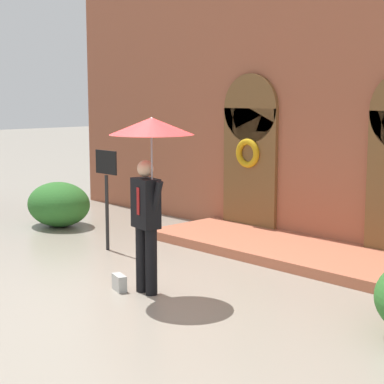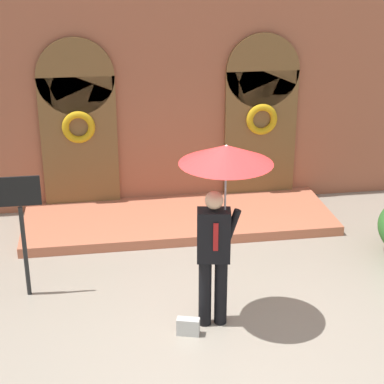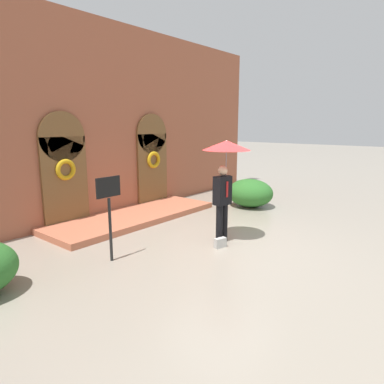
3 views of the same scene
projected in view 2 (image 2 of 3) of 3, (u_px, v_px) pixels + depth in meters
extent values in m
plane|color=gray|center=(212.00, 322.00, 8.15)|extent=(80.00, 80.00, 0.00)
cube|color=#9E563D|center=(169.00, 47.00, 10.96)|extent=(14.00, 0.50, 5.60)
cube|color=brown|center=(80.00, 146.00, 11.06)|extent=(1.30, 0.08, 2.40)
cylinder|color=brown|center=(75.00, 77.00, 10.61)|extent=(1.30, 0.08, 1.30)
cube|color=brown|center=(260.00, 137.00, 11.52)|extent=(1.30, 0.08, 2.40)
cylinder|color=brown|center=(263.00, 71.00, 11.07)|extent=(1.30, 0.08, 1.30)
torus|color=#C69314|center=(79.00, 127.00, 10.86)|extent=(0.56, 0.12, 0.56)
torus|color=#C69314|center=(262.00, 119.00, 11.32)|extent=(0.56, 0.12, 0.56)
cube|color=#B56346|center=(179.00, 219.00, 10.92)|extent=(5.20, 1.80, 0.16)
cylinder|color=black|center=(205.00, 293.00, 7.96)|extent=(0.16, 0.16, 0.90)
cylinder|color=black|center=(221.00, 291.00, 7.99)|extent=(0.16, 0.16, 0.90)
cube|color=black|center=(214.00, 235.00, 7.69)|extent=(0.43, 0.30, 0.66)
cube|color=#A51919|center=(216.00, 237.00, 7.55)|extent=(0.06, 0.02, 0.36)
sphere|color=tan|center=(214.00, 200.00, 7.52)|extent=(0.22, 0.22, 0.22)
cylinder|color=black|center=(232.00, 227.00, 7.68)|extent=(0.22, 0.09, 0.46)
cylinder|color=gray|center=(225.00, 203.00, 7.55)|extent=(0.02, 0.02, 0.98)
cone|color=red|center=(226.00, 154.00, 7.33)|extent=(1.10, 1.10, 0.22)
cone|color=white|center=(226.00, 153.00, 7.32)|extent=(0.61, 0.61, 0.20)
cube|color=#B7B7B2|center=(188.00, 327.00, 7.87)|extent=(0.30, 0.19, 0.22)
cylinder|color=black|center=(25.00, 252.00, 8.56)|extent=(0.06, 0.06, 1.30)
cube|color=black|center=(18.00, 191.00, 8.23)|extent=(0.56, 0.03, 0.40)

